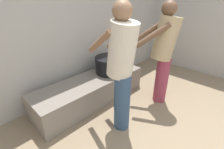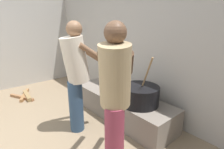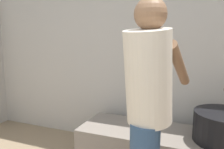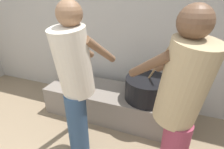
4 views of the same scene
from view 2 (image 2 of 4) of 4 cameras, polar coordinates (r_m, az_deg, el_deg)
The scene contains 6 objects.
block_enclosure_rear at distance 3.09m, azimuth 9.16°, elevation 9.85°, with size 5.54×0.20×2.33m, color #ADA8A0.
hearth_ledge at distance 2.94m, azimuth 2.80°, elevation -10.08°, with size 1.91×0.60×0.39m, color slate.
cooking_pot_main at distance 2.52m, azimuth 9.27°, elevation -6.73°, with size 0.54×0.54×0.73m.
cook_in_cream_shirt at distance 2.39m, azimuth -11.72°, elevation 0.90°, with size 0.42×0.69×1.55m.
cook_in_tan_shirt at distance 1.67m, azimuth 0.96°, elevation -5.94°, with size 0.68×0.69×1.54m.
firewood_pile at distance 4.12m, azimuth -26.78°, elevation -6.33°, with size 0.70×0.41×0.08m.
Camera 2 is at (2.01, 0.20, 1.52)m, focal length 27.68 mm.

